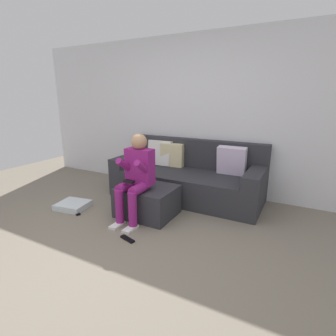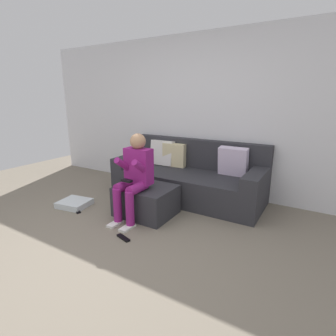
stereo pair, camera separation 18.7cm
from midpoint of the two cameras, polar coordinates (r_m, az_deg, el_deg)
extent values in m
plane|color=slate|center=(2.86, -16.99, -18.27)|extent=(8.19, 8.19, 0.00)
cube|color=silver|center=(4.42, 4.46, 11.30)|extent=(6.30, 0.10, 2.50)
cube|color=#2D2D33|center=(4.13, 2.57, -3.71)|extent=(2.31, 0.91, 0.42)
cube|color=#2D2D33|center=(4.35, 4.77, 3.23)|extent=(2.31, 0.16, 0.46)
cube|color=#2D2D33|center=(4.58, -9.26, 1.80)|extent=(0.22, 0.91, 0.17)
cube|color=#2D2D33|center=(3.74, 17.20, -1.70)|extent=(0.22, 0.91, 0.17)
cube|color=white|center=(4.48, -2.93, 3.30)|extent=(0.42, 0.19, 0.43)
cube|color=beige|center=(4.37, -0.33, 2.83)|extent=(0.39, 0.15, 0.39)
cube|color=silver|center=(3.99, 12.32, 1.54)|extent=(0.42, 0.20, 0.43)
cube|color=#2D2D33|center=(3.57, -6.03, -7.10)|extent=(0.73, 0.60, 0.39)
cube|color=#8C1E72|center=(3.38, -7.70, 0.33)|extent=(0.36, 0.17, 0.46)
sphere|color=tan|center=(3.32, -7.89, 5.68)|extent=(0.20, 0.20, 0.20)
cylinder|color=#8C1E72|center=(3.38, -10.52, -3.86)|extent=(0.12, 0.33, 0.12)
cylinder|color=#8C1E72|center=(3.34, -12.08, -8.10)|extent=(0.11, 0.11, 0.43)
cube|color=white|center=(3.40, -12.52, -11.97)|extent=(0.10, 0.22, 0.03)
cylinder|color=#8C1E72|center=(3.36, -10.70, 0.36)|extent=(0.08, 0.33, 0.27)
cylinder|color=#8C1E72|center=(3.27, -7.80, -4.42)|extent=(0.12, 0.33, 0.12)
cylinder|color=#8C1E72|center=(3.23, -9.36, -8.82)|extent=(0.11, 0.11, 0.43)
cube|color=white|center=(3.28, -9.84, -12.82)|extent=(0.10, 0.22, 0.03)
cylinder|color=#8C1E72|center=(3.22, -7.04, 0.01)|extent=(0.08, 0.31, 0.25)
cube|color=black|center=(3.23, -10.12, -2.87)|extent=(0.14, 0.06, 0.03)
cube|color=silver|center=(4.07, -21.14, -7.55)|extent=(0.47, 0.43, 0.08)
cube|color=black|center=(3.09, -10.56, -14.89)|extent=(0.20, 0.11, 0.02)
cube|color=black|center=(3.90, -20.63, -9.03)|extent=(0.20, 0.12, 0.02)
cube|color=black|center=(4.32, -22.92, -6.91)|extent=(0.15, 0.14, 0.02)
camera|label=1|loc=(0.09, -91.44, -0.39)|focal=28.14mm
camera|label=2|loc=(0.09, 88.56, 0.39)|focal=28.14mm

